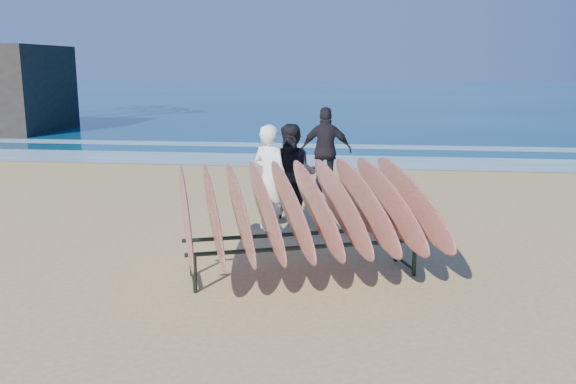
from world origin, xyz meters
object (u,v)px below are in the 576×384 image
surfboard_rack (303,207)px  person_white (270,179)px  person_dark_b (326,151)px  person_dark_a (293,174)px

surfboard_rack → person_white: (-0.80, 2.21, -0.04)m
person_dark_b → person_dark_a: bearing=79.9°
person_dark_a → person_dark_b: (0.42, 2.69, 0.06)m
person_white → person_dark_a: person_white is taller
person_white → person_dark_b: 3.41m
surfboard_rack → person_dark_a: person_dark_a is taller
person_white → person_dark_b: person_dark_b is taller
person_dark_b → surfboard_rack: bearing=89.4°
surfboard_rack → person_white: person_white is taller
surfboard_rack → person_white: size_ratio=2.13×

